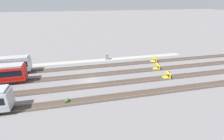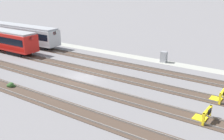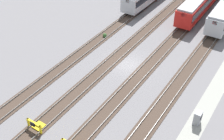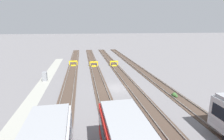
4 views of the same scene
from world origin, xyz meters
name	(u,v)px [view 2 (image 2 of 4)]	position (x,y,z in m)	size (l,w,h in m)	color
ground_plane	(83,77)	(0.00, 0.00, 0.00)	(400.00, 400.00, 0.00)	slate
service_walkway	(130,56)	(0.00, -11.66, 0.00)	(54.00, 2.00, 0.01)	#9E9E93
rail_track_nearest	(115,63)	(0.00, -7.29, 0.04)	(90.00, 2.24, 0.21)	#47382D
rail_track_near_inner	(95,72)	(0.00, -2.43, 0.04)	(90.00, 2.24, 0.21)	#47382D
rail_track_middle	(70,83)	(0.00, 2.43, 0.04)	(90.00, 2.24, 0.21)	#47382D
rail_track_far_inner	(37,98)	(0.00, 7.29, 0.04)	(90.00, 2.24, 0.21)	#47382D
subway_car_front_row_leftmost	(20,34)	(21.33, -7.24, 2.04)	(18.06, 3.22, 3.70)	#B7BABF
bumper_stop_near_inner_track	(220,96)	(-15.61, -2.44, 0.51)	(1.36, 2.01, 1.22)	yellow
bumper_stop_middle_track	(204,115)	(-15.42, 2.42, 0.51)	(1.38, 2.01, 1.22)	yellow
electrical_cabinet	(164,57)	(-5.66, -11.63, 0.80)	(0.90, 0.73, 1.60)	gray
weed_clump	(11,85)	(4.69, 7.01, 0.24)	(0.92, 0.70, 0.64)	#38602D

